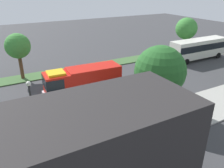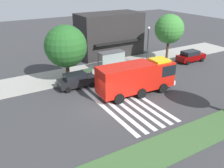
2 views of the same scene
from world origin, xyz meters
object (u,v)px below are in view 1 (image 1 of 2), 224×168
object	(u,v)px
sidewalk_tree_center	(160,71)
fire_truck	(81,81)
bus_stop_shelter	(100,115)
transit_bus	(199,48)
parked_car_mid	(143,96)
median_tree_west	(18,46)
bench_near_shelter	(138,116)
median_tree_far_west	(186,29)
street_lamp	(32,108)

from	to	relation	value
sidewalk_tree_center	fire_truck	bearing A→B (deg)	-51.92
bus_stop_shelter	transit_bus	bearing A→B (deg)	-155.11
parked_car_mid	median_tree_west	bearing A→B (deg)	-51.47
bench_near_shelter	median_tree_west	bearing A→B (deg)	-64.48
fire_truck	bus_stop_shelter	distance (m)	7.66
parked_car_mid	median_tree_far_west	distance (m)	24.40
median_tree_far_west	bus_stop_shelter	bearing A→B (deg)	32.02
median_tree_west	sidewalk_tree_center	bearing A→B (deg)	123.64
sidewalk_tree_center	median_tree_west	world-z (taller)	sidewalk_tree_center
transit_bus	median_tree_far_west	size ratio (longest dim) A/B	1.75
fire_truck	median_tree_far_west	bearing A→B (deg)	-157.48
bench_near_shelter	bus_stop_shelter	bearing A→B (deg)	0.25
transit_bus	median_tree_west	xyz separation A→B (m)	(28.25, -5.19, 2.52)
parked_car_mid	median_tree_west	xyz separation A→B (m)	(10.37, -13.71, 3.71)
bus_stop_shelter	bench_near_shelter	size ratio (longest dim) A/B	2.19
transit_bus	bench_near_shelter	world-z (taller)	transit_bus
bus_stop_shelter	bench_near_shelter	bearing A→B (deg)	-179.75
transit_bus	bench_near_shelter	bearing A→B (deg)	-150.78
parked_car_mid	median_tree_west	size ratio (longest dim) A/B	0.72
transit_bus	street_lamp	distance (m)	31.32
fire_truck	bench_near_shelter	world-z (taller)	fire_truck
parked_car_mid	median_tree_far_west	bearing A→B (deg)	-143.99
median_tree_west	bus_stop_shelter	bearing A→B (deg)	103.19
bench_near_shelter	parked_car_mid	bearing A→B (deg)	-132.07
median_tree_far_west	fire_truck	bearing A→B (deg)	19.61
bench_near_shelter	median_tree_west	distance (m)	18.70
bench_near_shelter	street_lamp	bearing A→B (deg)	-6.08
fire_truck	street_lamp	distance (m)	9.29
transit_bus	median_tree_west	bearing A→B (deg)	169.82
bus_stop_shelter	median_tree_west	distance (m)	17.17
transit_bus	median_tree_west	world-z (taller)	median_tree_west
fire_truck	transit_bus	world-z (taller)	transit_bus
bus_stop_shelter	median_tree_far_west	world-z (taller)	median_tree_far_west
median_tree_far_west	median_tree_west	size ratio (longest dim) A/B	1.02
sidewalk_tree_center	median_tree_far_west	xyz separation A→B (m)	(-19.67, -15.91, -0.06)
transit_bus	street_lamp	world-z (taller)	street_lamp
median_tree_west	street_lamp	bearing A→B (deg)	85.26
bus_stop_shelter	street_lamp	bearing A→B (deg)	-10.89
bus_stop_shelter	bench_near_shelter	world-z (taller)	bus_stop_shelter
bus_stop_shelter	sidewalk_tree_center	size ratio (longest dim) A/B	0.52
parked_car_mid	street_lamp	size ratio (longest dim) A/B	0.80
parked_car_mid	bus_stop_shelter	distance (m)	7.15
transit_bus	median_tree_west	distance (m)	28.83
parked_car_mid	bench_near_shelter	world-z (taller)	parked_car_mid
fire_truck	bus_stop_shelter	size ratio (longest dim) A/B	2.56
parked_car_mid	bench_near_shelter	distance (m)	3.75
fire_truck	median_tree_west	bearing A→B (deg)	-57.26
bus_stop_shelter	sidewalk_tree_center	bearing A→B (deg)	-174.97
street_lamp	parked_car_mid	bearing A→B (deg)	-171.23
street_lamp	median_tree_west	size ratio (longest dim) A/B	0.89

